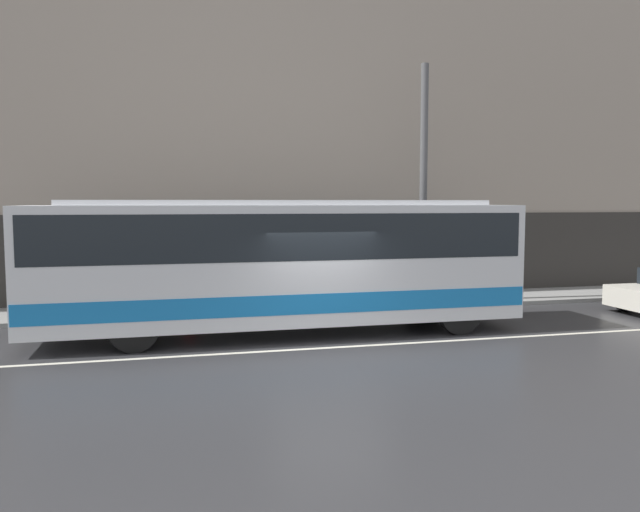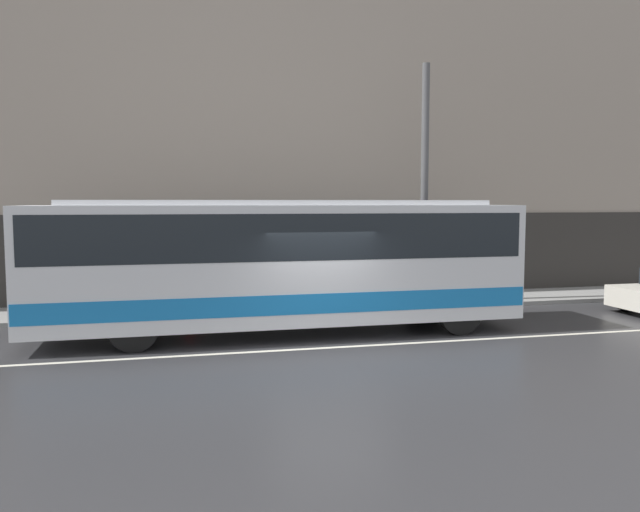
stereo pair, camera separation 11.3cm
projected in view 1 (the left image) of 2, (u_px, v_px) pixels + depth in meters
The scene contains 7 objects.
ground_plane at pixel (327, 348), 13.54m from camera, with size 60.00×60.00×0.00m, color #2D2D30.
sidewalk at pixel (283, 306), 18.64m from camera, with size 60.00×2.57×0.12m.
building_facade at pixel (273, 95), 19.47m from camera, with size 60.00×0.35×13.43m.
lane_stripe at pixel (327, 348), 13.54m from camera, with size 54.00×0.14×0.01m.
transit_bus at pixel (281, 259), 14.91m from camera, with size 11.50×2.59×3.21m.
utility_pole_near at pixel (423, 184), 18.87m from camera, with size 0.23×0.23×7.16m.
pedestrian_waiting at pixel (191, 284), 17.19m from camera, with size 0.36×0.36×1.69m.
Camera 1 is at (-3.35, -12.89, 3.16)m, focal length 35.00 mm.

